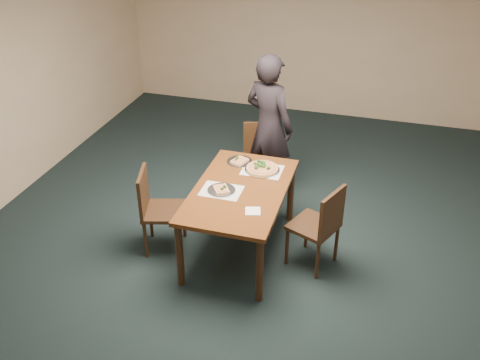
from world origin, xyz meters
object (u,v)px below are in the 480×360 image
(slice_plate_near, at_px, (221,190))
(diner, at_px, (269,126))
(chair_far, at_px, (261,156))
(dining_table, at_px, (240,196))
(chair_left, at_px, (156,206))
(pizza_pan, at_px, (262,168))
(chair_right, at_px, (321,223))
(slice_plate_far, at_px, (239,161))

(slice_plate_near, bearing_deg, diner, 83.98)
(chair_far, bearing_deg, dining_table, -104.71)
(dining_table, bearing_deg, chair_left, -166.48)
(chair_far, bearing_deg, diner, 45.49)
(diner, height_order, slice_plate_near, diner)
(pizza_pan, relative_size, slice_plate_near, 1.32)
(dining_table, xyz_separation_m, pizza_pan, (0.12, 0.43, 0.12))
(dining_table, height_order, chair_right, chair_right)
(chair_far, distance_m, slice_plate_far, 0.68)
(dining_table, relative_size, chair_left, 1.65)
(diner, xyz_separation_m, slice_plate_near, (-0.14, -1.36, -0.11))
(dining_table, relative_size, slice_plate_near, 5.36)
(slice_plate_near, bearing_deg, chair_left, -170.62)
(chair_left, height_order, pizza_pan, chair_left)
(slice_plate_near, bearing_deg, slice_plate_far, 89.90)
(chair_left, bearing_deg, diner, -45.24)
(chair_right, bearing_deg, slice_plate_near, -64.01)
(slice_plate_near, bearing_deg, pizza_pan, 61.41)
(chair_far, relative_size, pizza_pan, 2.46)
(diner, relative_size, slice_plate_far, 6.24)
(dining_table, bearing_deg, slice_plate_far, 107.08)
(chair_left, distance_m, slice_plate_near, 0.73)
(slice_plate_far, bearing_deg, diner, 79.12)
(chair_left, bearing_deg, dining_table, -92.56)
(chair_right, height_order, diner, diner)
(pizza_pan, height_order, slice_plate_near, pizza_pan)
(chair_left, xyz_separation_m, chair_right, (1.67, 0.17, 0.00))
(chair_far, relative_size, chair_left, 1.00)
(slice_plate_near, bearing_deg, chair_right, 3.38)
(chair_left, height_order, chair_right, same)
(chair_far, xyz_separation_m, diner, (0.06, 0.12, 0.36))
(slice_plate_near, bearing_deg, dining_table, 28.90)
(chair_left, distance_m, chair_right, 1.68)
(dining_table, distance_m, slice_plate_near, 0.22)
(chair_right, bearing_deg, diner, -124.29)
(chair_right, distance_m, diner, 1.60)
(slice_plate_far, bearing_deg, chair_right, -29.51)
(diner, distance_m, slice_plate_near, 1.37)
(dining_table, height_order, chair_left, chair_left)
(diner, bearing_deg, slice_plate_far, 101.45)
(pizza_pan, height_order, slice_plate_far, pizza_pan)
(chair_right, distance_m, pizza_pan, 0.89)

